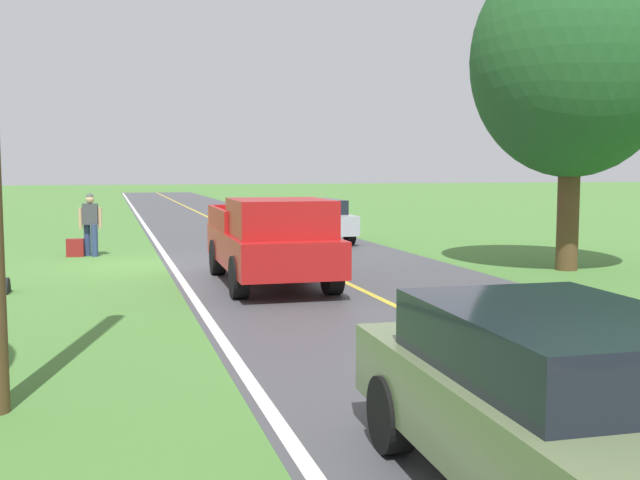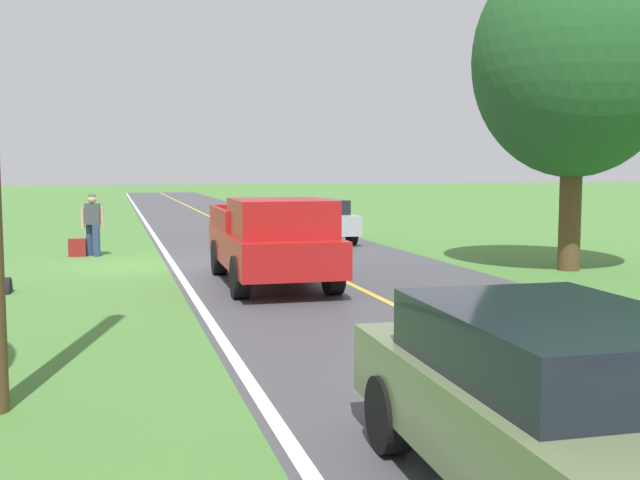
# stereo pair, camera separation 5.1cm
# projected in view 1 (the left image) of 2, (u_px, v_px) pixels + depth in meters

# --- Properties ---
(ground_plane) EXTENTS (200.00, 200.00, 0.00)m
(ground_plane) POSITION_uv_depth(u_px,v_px,m) (139.00, 265.00, 18.84)
(ground_plane) COLOR #4C7F38
(road_surface) EXTENTS (7.02, 120.00, 0.00)m
(road_surface) POSITION_uv_depth(u_px,v_px,m) (298.00, 260.00, 19.96)
(road_surface) COLOR #47474C
(road_surface) RESTS_ON ground
(lane_edge_line) EXTENTS (0.16, 117.60, 0.00)m
(lane_edge_line) POSITION_uv_depth(u_px,v_px,m) (171.00, 264.00, 19.06)
(lane_edge_line) COLOR silver
(lane_edge_line) RESTS_ON ground
(lane_centre_line) EXTENTS (0.14, 117.60, 0.00)m
(lane_centre_line) POSITION_uv_depth(u_px,v_px,m) (298.00, 260.00, 19.96)
(lane_centre_line) COLOR gold
(lane_centre_line) RESTS_ON ground
(hitchhiker_walking) EXTENTS (0.62, 0.53, 1.75)m
(hitchhiker_walking) POSITION_uv_depth(u_px,v_px,m) (91.00, 221.00, 20.71)
(hitchhiker_walking) COLOR navy
(hitchhiker_walking) RESTS_ON ground
(suitcase_carried) EXTENTS (0.48, 0.24, 0.50)m
(suitcase_carried) POSITION_uv_depth(u_px,v_px,m) (75.00, 248.00, 20.62)
(suitcase_carried) COLOR maroon
(suitcase_carried) RESTS_ON ground
(pickup_truck_passing) EXTENTS (2.18, 5.44, 1.82)m
(pickup_truck_passing) POSITION_uv_depth(u_px,v_px,m) (272.00, 239.00, 15.49)
(pickup_truck_passing) COLOR #B21919
(pickup_truck_passing) RESTS_ON ground
(tree_far_side_near) EXTENTS (4.75, 4.75, 7.67)m
(tree_far_side_near) POSITION_uv_depth(u_px,v_px,m) (573.00, 61.00, 17.48)
(tree_far_side_near) COLOR brown
(tree_far_side_near) RESTS_ON ground
(sedan_near_oncoming) EXTENTS (1.94, 4.40, 1.41)m
(sedan_near_oncoming) POSITION_uv_depth(u_px,v_px,m) (313.00, 219.00, 24.96)
(sedan_near_oncoming) COLOR #B2B7C1
(sedan_near_oncoming) RESTS_ON ground
(sedan_ahead_same_lane) EXTENTS (2.05, 4.46, 1.41)m
(sedan_ahead_same_lane) POSITION_uv_depth(u_px,v_px,m) (571.00, 407.00, 5.23)
(sedan_ahead_same_lane) COLOR #66754C
(sedan_ahead_same_lane) RESTS_ON ground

